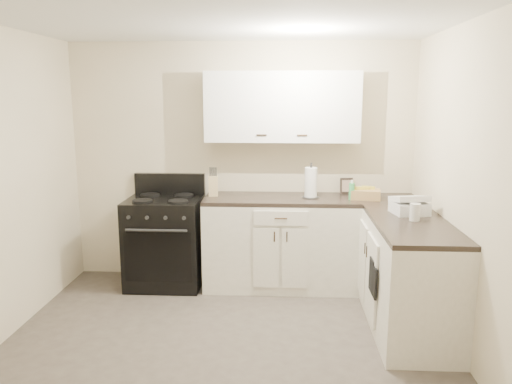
# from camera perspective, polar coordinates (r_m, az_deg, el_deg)

# --- Properties ---
(floor) EXTENTS (3.60, 3.60, 0.00)m
(floor) POSITION_cam_1_polar(r_m,az_deg,el_deg) (3.99, -3.81, -18.40)
(floor) COLOR #473F38
(floor) RESTS_ON ground
(ceiling) EXTENTS (3.60, 3.60, 0.00)m
(ceiling) POSITION_cam_1_polar(r_m,az_deg,el_deg) (3.52, -4.36, 19.87)
(ceiling) COLOR white
(ceiling) RESTS_ON wall_back
(wall_back) EXTENTS (3.60, 0.00, 3.60)m
(wall_back) POSITION_cam_1_polar(r_m,az_deg,el_deg) (5.31, -1.66, 3.37)
(wall_back) COLOR beige
(wall_back) RESTS_ON ground
(wall_right) EXTENTS (0.00, 3.60, 3.60)m
(wall_right) POSITION_cam_1_polar(r_m,az_deg,el_deg) (3.77, 24.20, -0.77)
(wall_right) COLOR beige
(wall_right) RESTS_ON ground
(wall_front) EXTENTS (3.60, 0.00, 3.60)m
(wall_front) POSITION_cam_1_polar(r_m,az_deg,el_deg) (1.84, -11.14, -11.76)
(wall_front) COLOR beige
(wall_front) RESTS_ON ground
(base_cabinets_back) EXTENTS (1.55, 0.60, 0.90)m
(base_cabinets_back) POSITION_cam_1_polar(r_m,az_deg,el_deg) (5.17, 2.84, -5.94)
(base_cabinets_back) COLOR white
(base_cabinets_back) RESTS_ON floor
(base_cabinets_right) EXTENTS (0.60, 1.90, 0.90)m
(base_cabinets_right) POSITION_cam_1_polar(r_m,az_deg,el_deg) (4.67, 16.22, -8.24)
(base_cabinets_right) COLOR white
(base_cabinets_right) RESTS_ON floor
(countertop_back) EXTENTS (1.55, 0.60, 0.04)m
(countertop_back) POSITION_cam_1_polar(r_m,az_deg,el_deg) (5.05, 2.89, -0.84)
(countertop_back) COLOR black
(countertop_back) RESTS_ON base_cabinets_back
(countertop_right) EXTENTS (0.60, 1.90, 0.04)m
(countertop_right) POSITION_cam_1_polar(r_m,az_deg,el_deg) (4.55, 16.54, -2.64)
(countertop_right) COLOR black
(countertop_right) RESTS_ON base_cabinets_right
(upper_cabinets) EXTENTS (1.55, 0.30, 0.70)m
(upper_cabinets) POSITION_cam_1_polar(r_m,az_deg,el_deg) (5.10, 3.00, 9.69)
(upper_cabinets) COLOR white
(upper_cabinets) RESTS_ON wall_back
(stove) EXTENTS (0.75, 0.65, 0.91)m
(stove) POSITION_cam_1_polar(r_m,az_deg,el_deg) (5.28, -10.32, -5.62)
(stove) COLOR black
(stove) RESTS_ON floor
(knife_block) EXTENTS (0.10, 0.09, 0.21)m
(knife_block) POSITION_cam_1_polar(r_m,az_deg,el_deg) (5.11, -4.91, 0.69)
(knife_block) COLOR #D8BE85
(knife_block) RESTS_ON countertop_back
(paper_towel) EXTENTS (0.15, 0.15, 0.31)m
(paper_towel) POSITION_cam_1_polar(r_m,az_deg,el_deg) (5.03, 6.28, 1.06)
(paper_towel) COLOR white
(paper_towel) RESTS_ON countertop_back
(soap_bottle) EXTENTS (0.07, 0.07, 0.17)m
(soap_bottle) POSITION_cam_1_polar(r_m,az_deg,el_deg) (5.00, 10.88, 0.06)
(soap_bottle) COLOR #41AB5B
(soap_bottle) RESTS_ON countertop_back
(picture_frame) EXTENTS (0.14, 0.05, 0.17)m
(picture_frame) POSITION_cam_1_polar(r_m,az_deg,el_deg) (5.31, 10.29, 0.71)
(picture_frame) COLOR black
(picture_frame) RESTS_ON countertop_back
(wicker_basket) EXTENTS (0.31, 0.23, 0.09)m
(wicker_basket) POSITION_cam_1_polar(r_m,az_deg,el_deg) (5.07, 12.41, -0.26)
(wicker_basket) COLOR tan
(wicker_basket) RESTS_ON countertop_right
(countertop_grill) EXTENTS (0.32, 0.31, 0.10)m
(countertop_grill) POSITION_cam_1_polar(r_m,az_deg,el_deg) (4.54, 17.11, -1.75)
(countertop_grill) COLOR white
(countertop_grill) RESTS_ON countertop_right
(glass_jar) EXTENTS (0.09, 0.09, 0.14)m
(glass_jar) POSITION_cam_1_polar(r_m,az_deg,el_deg) (4.30, 17.71, -2.21)
(glass_jar) COLOR silver
(glass_jar) RESTS_ON countertop_right
(oven_mitt_near) EXTENTS (0.02, 0.15, 0.25)m
(oven_mitt_near) POSITION_cam_1_polar(r_m,az_deg,el_deg) (4.14, 13.40, -9.99)
(oven_mitt_near) COLOR black
(oven_mitt_near) RESTS_ON base_cabinets_right
(oven_mitt_far) EXTENTS (0.02, 0.16, 0.28)m
(oven_mitt_far) POSITION_cam_1_polar(r_m,az_deg,el_deg) (4.25, 13.11, -9.25)
(oven_mitt_far) COLOR black
(oven_mitt_far) RESTS_ON base_cabinets_right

